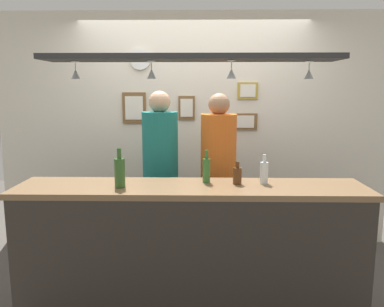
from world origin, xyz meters
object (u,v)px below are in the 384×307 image
(person_right_orange_shirt, at_px, (218,165))
(picture_frame_upper_small, at_px, (248,91))
(bottle_beer_green_import, at_px, (206,170))
(picture_frame_caricature, at_px, (134,108))
(picture_frame_crest, at_px, (187,108))
(bottle_soda_clear, at_px, (264,172))
(bottle_champagne_green, at_px, (120,172))
(bottle_beer_brown_stubby, at_px, (237,175))
(picture_frame_lower_pair, at_px, (244,122))
(wall_clock, at_px, (140,60))
(person_middle_teal_shirt, at_px, (160,164))

(person_right_orange_shirt, relative_size, picture_frame_upper_small, 7.86)
(bottle_beer_green_import, bearing_deg, picture_frame_caricature, 121.10)
(person_right_orange_shirt, distance_m, picture_frame_crest, 0.90)
(bottle_soda_clear, bearing_deg, picture_frame_crest, 116.11)
(bottle_champagne_green, bearing_deg, picture_frame_crest, 72.71)
(person_right_orange_shirt, bearing_deg, bottle_beer_brown_stubby, -80.56)
(bottle_champagne_green, bearing_deg, picture_frame_caricature, 94.95)
(bottle_beer_green_import, xyz_separation_m, picture_frame_lower_pair, (0.44, 1.30, 0.27))
(bottle_beer_brown_stubby, bearing_deg, picture_frame_crest, 108.05)
(wall_clock, bearing_deg, picture_frame_caricature, 175.49)
(person_right_orange_shirt, distance_m, picture_frame_upper_small, 1.03)
(bottle_beer_green_import, relative_size, wall_clock, 1.18)
(picture_frame_upper_small, bearing_deg, bottle_champagne_green, -127.59)
(bottle_beer_brown_stubby, distance_m, picture_frame_caricature, 1.75)
(person_right_orange_shirt, relative_size, wall_clock, 7.86)
(bottle_beer_green_import, distance_m, picture_frame_crest, 1.38)
(person_right_orange_shirt, relative_size, picture_frame_crest, 6.65)
(picture_frame_lower_pair, height_order, picture_frame_crest, picture_frame_crest)
(bottle_beer_brown_stubby, bearing_deg, bottle_beer_green_import, 167.89)
(bottle_beer_brown_stubby, bearing_deg, bottle_champagne_green, -172.49)
(person_right_orange_shirt, height_order, bottle_beer_brown_stubby, person_right_orange_shirt)
(bottle_beer_brown_stubby, height_order, bottle_beer_green_import, bottle_beer_green_import)
(bottle_soda_clear, xyz_separation_m, picture_frame_crest, (-0.65, 1.33, 0.44))
(wall_clock, bearing_deg, bottle_beer_green_import, -61.41)
(bottle_champagne_green, xyz_separation_m, picture_frame_upper_small, (1.13, 1.47, 0.60))
(person_middle_teal_shirt, bearing_deg, bottle_soda_clear, -36.95)
(wall_clock, bearing_deg, person_right_orange_shirt, -38.37)
(bottle_beer_brown_stubby, distance_m, wall_clock, 1.91)
(bottle_champagne_green, bearing_deg, picture_frame_upper_small, 52.41)
(person_right_orange_shirt, xyz_separation_m, wall_clock, (-0.83, 0.66, 1.04))
(picture_frame_crest, bearing_deg, bottle_beer_green_import, -81.28)
(bottle_beer_brown_stubby, xyz_separation_m, picture_frame_lower_pair, (0.20, 1.35, 0.31))
(bottle_champagne_green, height_order, picture_frame_caricature, picture_frame_caricature)
(person_middle_teal_shirt, bearing_deg, picture_frame_upper_small, 36.27)
(person_right_orange_shirt, relative_size, picture_frame_lower_pair, 5.76)
(picture_frame_crest, relative_size, picture_frame_upper_small, 1.18)
(bottle_beer_green_import, bearing_deg, wall_clock, 118.59)
(bottle_beer_brown_stubby, distance_m, picture_frame_upper_small, 1.51)
(bottle_beer_green_import, xyz_separation_m, picture_frame_upper_small, (0.47, 1.30, 0.61))
(bottle_soda_clear, relative_size, wall_clock, 1.05)
(bottle_beer_brown_stubby, relative_size, picture_frame_crest, 0.69)
(picture_frame_lower_pair, bearing_deg, bottle_beer_brown_stubby, -98.29)
(person_middle_teal_shirt, bearing_deg, bottle_beer_brown_stubby, -45.61)
(bottle_champagne_green, relative_size, wall_clock, 1.36)
(person_right_orange_shirt, relative_size, picture_frame_caricature, 5.08)
(bottle_beer_green_import, height_order, picture_frame_lower_pair, picture_frame_lower_pair)
(bottle_beer_green_import, distance_m, picture_frame_caricature, 1.57)
(bottle_champagne_green, distance_m, picture_frame_lower_pair, 1.85)
(bottle_beer_brown_stubby, bearing_deg, picture_frame_upper_small, 80.19)
(bottle_beer_brown_stubby, height_order, picture_frame_upper_small, picture_frame_upper_small)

